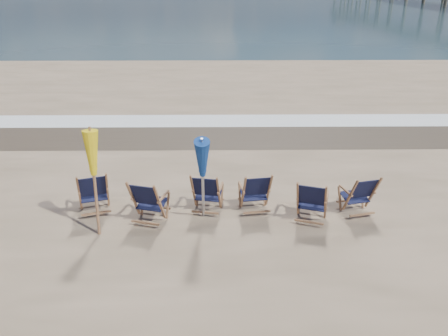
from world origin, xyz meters
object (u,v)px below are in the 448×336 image
object	(u,v)px
beach_chair_0	(108,191)
beach_chair_4	(325,204)
beach_chair_2	(219,194)
umbrella_yellow	(91,160)
beach_chair_1	(160,204)
beach_chair_3	(269,192)
umbrella_blue	(202,155)
beach_chair_5	(373,194)

from	to	relation	value
beach_chair_0	beach_chair_4	bearing A→B (deg)	154.62
beach_chair_2	umbrella_yellow	xyz separation A→B (m)	(-2.34, -0.63, 1.06)
beach_chair_2	beach_chair_4	world-z (taller)	beach_chair_4
beach_chair_1	beach_chair_3	xyz separation A→B (m)	(2.22, 0.53, -0.02)
beach_chair_0	umbrella_blue	bearing A→B (deg)	148.81
beach_chair_1	umbrella_yellow	world-z (taller)	umbrella_yellow
beach_chair_1	beach_chair_3	world-z (taller)	beach_chair_1
beach_chair_0	beach_chair_3	xyz separation A→B (m)	(3.38, -0.03, -0.02)
beach_chair_0	beach_chair_4	xyz separation A→B (m)	(4.44, -0.58, -0.01)
beach_chair_4	beach_chair_5	bearing A→B (deg)	-139.30
beach_chair_3	umbrella_blue	world-z (taller)	umbrella_blue
beach_chair_3	beach_chair_4	distance (m)	1.19
beach_chair_4	umbrella_yellow	size ratio (longest dim) A/B	0.48
beach_chair_1	umbrella_yellow	size ratio (longest dim) A/B	0.49
beach_chair_1	beach_chair_2	distance (m)	1.25
beach_chair_0	beach_chair_1	distance (m)	1.28
beach_chair_3	umbrella_yellow	world-z (taller)	umbrella_yellow
beach_chair_0	umbrella_blue	size ratio (longest dim) A/B	0.50
beach_chair_0	beach_chair_1	world-z (taller)	same
beach_chair_3	beach_chair_0	bearing A→B (deg)	-9.07
beach_chair_4	beach_chair_2	bearing A→B (deg)	6.40
beach_chair_2	umbrella_yellow	distance (m)	2.64
beach_chair_0	beach_chair_3	world-z (taller)	beach_chair_0
umbrella_yellow	umbrella_blue	xyz separation A→B (m)	(2.03, 0.28, -0.02)
beach_chair_1	beach_chair_3	size ratio (longest dim) A/B	1.04
beach_chair_2	beach_chair_3	world-z (taller)	beach_chair_3
beach_chair_2	umbrella_blue	bearing A→B (deg)	58.90
beach_chair_2	beach_chair_5	world-z (taller)	beach_chair_2
beach_chair_3	beach_chair_4	bearing A→B (deg)	144.22
beach_chair_0	umbrella_blue	world-z (taller)	umbrella_blue
beach_chair_5	umbrella_blue	bearing A→B (deg)	-8.45
beach_chair_2	beach_chair_1	bearing A→B (deg)	30.91
beach_chair_1	beach_chair_4	xyz separation A→B (m)	(3.28, -0.02, -0.01)
beach_chair_3	umbrella_blue	size ratio (longest dim) A/B	0.48
beach_chair_3	umbrella_yellow	size ratio (longest dim) A/B	0.47
beach_chair_2	beach_chair_5	xyz separation A→B (m)	(3.21, -0.01, -0.01)
umbrella_yellow	umbrella_blue	distance (m)	2.05
beach_chair_1	umbrella_blue	world-z (taller)	umbrella_blue
beach_chair_1	umbrella_yellow	distance (m)	1.57
beach_chair_0	umbrella_blue	xyz separation A→B (m)	(2.02, -0.48, 1.01)
beach_chair_4	beach_chair_5	world-z (taller)	beach_chair_4
beach_chair_4	umbrella_yellow	bearing A→B (deg)	20.75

